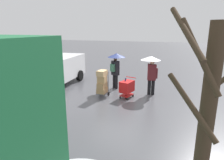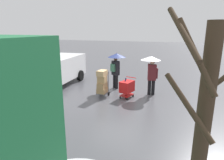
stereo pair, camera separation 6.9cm
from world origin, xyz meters
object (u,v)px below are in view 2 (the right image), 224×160
at_px(pedestrian_black_side, 116,63).
at_px(bare_tree_near, 202,130).
at_px(cargo_van_parked_right, 51,68).
at_px(pedestrian_pink_side, 151,66).
at_px(shopping_cart_vendor, 127,87).
at_px(hand_dolly_boxes, 102,83).

distance_m(pedestrian_black_side, bare_tree_near, 8.60).
xyz_separation_m(cargo_van_parked_right, pedestrian_pink_side, (-5.86, -0.55, 0.39)).
bearing_deg(pedestrian_pink_side, cargo_van_parked_right, 5.39).
relative_size(shopping_cart_vendor, pedestrian_black_side, 0.49).
bearing_deg(hand_dolly_boxes, pedestrian_black_side, -97.28).
bearing_deg(shopping_cart_vendor, bare_tree_near, 114.50).
distance_m(shopping_cart_vendor, pedestrian_black_side, 1.97).
relative_size(hand_dolly_boxes, pedestrian_black_side, 0.66).
height_order(cargo_van_parked_right, pedestrian_pink_side, cargo_van_parked_right).
bearing_deg(pedestrian_pink_side, bare_tree_near, 104.07).
height_order(shopping_cart_vendor, pedestrian_pink_side, pedestrian_pink_side).
bearing_deg(shopping_cart_vendor, pedestrian_pink_side, -140.33).
bearing_deg(hand_dolly_boxes, cargo_van_parked_right, -10.24).
bearing_deg(pedestrian_black_side, hand_dolly_boxes, 82.72).
xyz_separation_m(cargo_van_parked_right, shopping_cart_vendor, (-4.79, 0.33, -0.61)).
xyz_separation_m(shopping_cart_vendor, pedestrian_black_side, (1.03, -1.35, 1.00)).
bearing_deg(pedestrian_pink_side, pedestrian_black_side, -12.34).
bearing_deg(pedestrian_pink_side, shopping_cart_vendor, 39.67).
relative_size(hand_dolly_boxes, pedestrian_pink_side, 0.66).
height_order(cargo_van_parked_right, pedestrian_black_side, cargo_van_parked_right).
height_order(hand_dolly_boxes, bare_tree_near, bare_tree_near).
xyz_separation_m(cargo_van_parked_right, bare_tree_near, (-7.66, 6.64, 0.78)).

